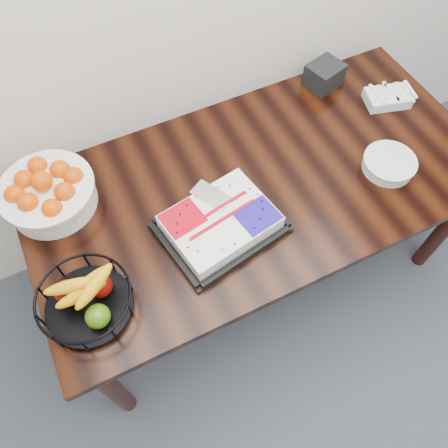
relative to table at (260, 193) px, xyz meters
name	(u,v)px	position (x,y,z in m)	size (l,w,h in m)	color
table	(260,193)	(0.00, 0.00, 0.00)	(1.80, 0.90, 0.75)	black
cake_tray	(220,223)	(-0.24, -0.13, 0.13)	(0.46, 0.39, 0.09)	black
tangerine_bowl	(46,188)	(-0.75, 0.24, 0.18)	(0.34, 0.34, 0.22)	white
fruit_basket	(86,301)	(-0.75, -0.21, 0.15)	(0.30, 0.30, 0.16)	black
plate_stack	(389,164)	(0.47, -0.17, 0.11)	(0.21, 0.21, 0.05)	white
fork_bag	(387,98)	(0.69, 0.13, 0.11)	(0.21, 0.16, 0.05)	silver
napkin_box	(324,75)	(0.50, 0.35, 0.14)	(0.14, 0.12, 0.10)	black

